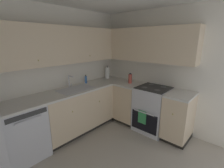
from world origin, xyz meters
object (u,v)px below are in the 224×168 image
oven_range (152,109)px  soap_bottle (86,80)px  oil_bottle (130,79)px  paper_towel_roll (107,73)px  dishwasher (23,132)px

oven_range → soap_bottle: size_ratio=5.64×
oil_bottle → paper_towel_roll: bearing=88.4°
oven_range → soap_bottle: 1.56m
paper_towel_roll → oil_bottle: 0.71m
oven_range → soap_bottle: soap_bottle is taller
dishwasher → soap_bottle: (1.44, 0.18, 0.56)m
oven_range → paper_towel_roll: 1.41m
dishwasher → oven_range: bearing=-28.0°
paper_towel_roll → oil_bottle: paper_towel_roll is taller
dishwasher → oil_bottle: 2.24m
dishwasher → oil_bottle: size_ratio=3.89×
soap_bottle → paper_towel_roll: bearing=-1.7°
oven_range → oil_bottle: 0.80m
soap_bottle → paper_towel_roll: 0.67m
soap_bottle → oven_range: bearing=-62.9°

